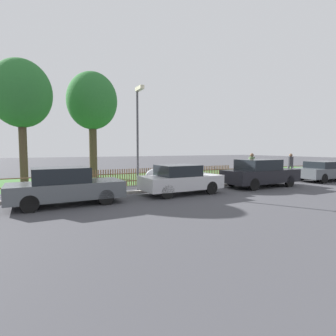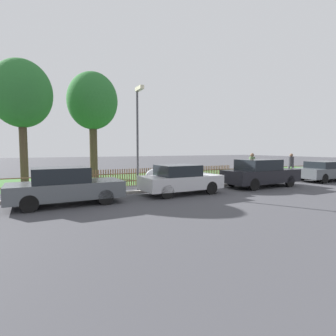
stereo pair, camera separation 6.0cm
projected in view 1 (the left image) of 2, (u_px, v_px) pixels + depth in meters
ground_plane at (181, 190)px, 13.74m from camera, size 120.00×120.00×0.00m
kerb_stone at (180, 188)px, 13.83m from camera, size 42.35×0.20×0.12m
grass_strip at (138, 178)px, 19.47m from camera, size 42.35×7.54×0.01m
park_fence at (160, 176)px, 16.09m from camera, size 42.35×0.05×1.00m
parked_car_black_saloon at (65, 186)px, 10.05m from camera, size 4.22×1.83×1.45m
parked_car_navy_estate at (180, 179)px, 12.43m from camera, size 3.86×1.86×1.39m
parked_car_red_compact at (260, 173)px, 14.78m from camera, size 4.52×1.90×1.55m
parked_car_white_van at (325, 171)px, 17.54m from camera, size 4.51×1.79×1.32m
covered_motorcycle at (160, 175)px, 15.07m from camera, size 1.93×0.75×1.09m
tree_nearest_kerb at (21, 94)px, 14.75m from camera, size 3.32×3.32×7.18m
tree_behind_motorcycle at (92, 102)px, 19.36m from camera, size 3.66×3.66×7.80m
pedestrian_near_fence at (290, 164)px, 18.91m from camera, size 0.50×0.50×1.82m
pedestrian_by_lamp at (252, 166)px, 16.97m from camera, size 0.52×0.52×1.87m
street_lamp at (138, 126)px, 13.14m from camera, size 0.20×0.79×5.20m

